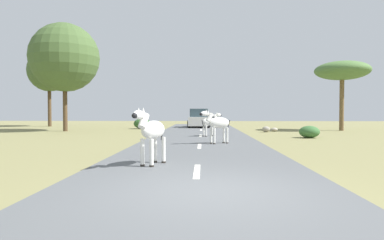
{
  "coord_description": "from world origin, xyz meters",
  "views": [
    {
      "loc": [
        -0.14,
        -6.42,
        1.6
      ],
      "look_at": [
        -0.78,
        12.65,
        1.07
      ],
      "focal_mm": 30.91,
      "sensor_mm": 36.0,
      "label": 1
    }
  ],
  "objects_px": {
    "zebra_2": "(210,122)",
    "tree_2": "(65,58)",
    "rock_0": "(266,129)",
    "rock_2": "(274,130)",
    "bush_1": "(309,132)",
    "zebra_0": "(152,131)",
    "tree_1": "(342,71)",
    "car_0": "(200,119)",
    "bush_0": "(142,124)",
    "tree_0": "(49,71)",
    "zebra_1": "(217,123)"
  },
  "relations": [
    {
      "from": "tree_1",
      "to": "rock_0",
      "type": "height_order",
      "value": "tree_1"
    },
    {
      "from": "zebra_0",
      "to": "tree_1",
      "type": "height_order",
      "value": "tree_1"
    },
    {
      "from": "tree_0",
      "to": "bush_0",
      "type": "xyz_separation_m",
      "value": [
        10.28,
        -4.06,
        -5.21
      ]
    },
    {
      "from": "rock_2",
      "to": "zebra_2",
      "type": "bearing_deg",
      "value": -132.65
    },
    {
      "from": "car_0",
      "to": "bush_0",
      "type": "height_order",
      "value": "car_0"
    },
    {
      "from": "car_0",
      "to": "zebra_2",
      "type": "bearing_deg",
      "value": -82.58
    },
    {
      "from": "car_0",
      "to": "rock_0",
      "type": "bearing_deg",
      "value": -48.37
    },
    {
      "from": "zebra_0",
      "to": "bush_1",
      "type": "xyz_separation_m",
      "value": [
        7.74,
        10.31,
        -0.67
      ]
    },
    {
      "from": "zebra_2",
      "to": "rock_2",
      "type": "distance_m",
      "value": 7.55
    },
    {
      "from": "zebra_2",
      "to": "rock_0",
      "type": "xyz_separation_m",
      "value": [
        4.28,
        4.66,
        -0.71
      ]
    },
    {
      "from": "zebra_2",
      "to": "tree_0",
      "type": "bearing_deg",
      "value": -166.14
    },
    {
      "from": "zebra_0",
      "to": "bush_0",
      "type": "xyz_separation_m",
      "value": [
        -3.93,
        19.82,
        -0.57
      ]
    },
    {
      "from": "bush_1",
      "to": "rock_0",
      "type": "height_order",
      "value": "bush_1"
    },
    {
      "from": "car_0",
      "to": "zebra_0",
      "type": "bearing_deg",
      "value": -89.52
    },
    {
      "from": "bush_0",
      "to": "car_0",
      "type": "bearing_deg",
      "value": 22.51
    },
    {
      "from": "tree_2",
      "to": "bush_1",
      "type": "distance_m",
      "value": 18.82
    },
    {
      "from": "car_0",
      "to": "rock_0",
      "type": "distance_m",
      "value": 8.19
    },
    {
      "from": "car_0",
      "to": "tree_2",
      "type": "bearing_deg",
      "value": -147.65
    },
    {
      "from": "tree_2",
      "to": "tree_1",
      "type": "bearing_deg",
      "value": 3.82
    },
    {
      "from": "zebra_0",
      "to": "zebra_1",
      "type": "bearing_deg",
      "value": -89.13
    },
    {
      "from": "rock_0",
      "to": "tree_0",
      "type": "bearing_deg",
      "value": 157.69
    },
    {
      "from": "tree_2",
      "to": "rock_2",
      "type": "bearing_deg",
      "value": 0.77
    },
    {
      "from": "rock_0",
      "to": "bush_1",
      "type": "bearing_deg",
      "value": -73.43
    },
    {
      "from": "zebra_2",
      "to": "tree_2",
      "type": "distance_m",
      "value": 13.33
    },
    {
      "from": "rock_0",
      "to": "rock_2",
      "type": "relative_size",
      "value": 1.14
    },
    {
      "from": "tree_1",
      "to": "bush_1",
      "type": "relative_size",
      "value": 4.68
    },
    {
      "from": "car_0",
      "to": "rock_2",
      "type": "relative_size",
      "value": 8.47
    },
    {
      "from": "zebra_2",
      "to": "rock_2",
      "type": "xyz_separation_m",
      "value": [
        5.09,
        5.52,
        -0.77
      ]
    },
    {
      "from": "tree_1",
      "to": "zebra_2",
      "type": "bearing_deg",
      "value": -147.72
    },
    {
      "from": "zebra_2",
      "to": "zebra_1",
      "type": "bearing_deg",
      "value": -34.25
    },
    {
      "from": "tree_0",
      "to": "tree_1",
      "type": "height_order",
      "value": "tree_0"
    },
    {
      "from": "zebra_0",
      "to": "car_0",
      "type": "height_order",
      "value": "car_0"
    },
    {
      "from": "tree_0",
      "to": "rock_2",
      "type": "bearing_deg",
      "value": -19.49
    },
    {
      "from": "bush_0",
      "to": "zebra_0",
      "type": "bearing_deg",
      "value": -78.77
    },
    {
      "from": "tree_2",
      "to": "rock_0",
      "type": "relative_size",
      "value": 14.08
    },
    {
      "from": "tree_2",
      "to": "bush_0",
      "type": "height_order",
      "value": "tree_2"
    },
    {
      "from": "bush_1",
      "to": "rock_2",
      "type": "bearing_deg",
      "value": 96.97
    },
    {
      "from": "car_0",
      "to": "tree_0",
      "type": "xyz_separation_m",
      "value": [
        -15.36,
        1.95,
        4.82
      ]
    },
    {
      "from": "car_0",
      "to": "bush_1",
      "type": "xyz_separation_m",
      "value": [
        6.59,
        -11.62,
        -0.49
      ]
    },
    {
      "from": "zebra_2",
      "to": "car_0",
      "type": "distance_m",
      "value": 11.11
    },
    {
      "from": "tree_1",
      "to": "car_0",
      "type": "bearing_deg",
      "value": 159.41
    },
    {
      "from": "tree_0",
      "to": "zebra_2",
      "type": "bearing_deg",
      "value": -38.95
    },
    {
      "from": "zebra_1",
      "to": "rock_2",
      "type": "bearing_deg",
      "value": -56.65
    },
    {
      "from": "zebra_0",
      "to": "tree_0",
      "type": "height_order",
      "value": "tree_0"
    },
    {
      "from": "rock_0",
      "to": "rock_2",
      "type": "height_order",
      "value": "rock_0"
    },
    {
      "from": "zebra_2",
      "to": "rock_0",
      "type": "bearing_deg",
      "value": 100.2
    },
    {
      "from": "car_0",
      "to": "tree_0",
      "type": "height_order",
      "value": "tree_0"
    },
    {
      "from": "car_0",
      "to": "bush_1",
      "type": "bearing_deg",
      "value": -56.95
    },
    {
      "from": "tree_1",
      "to": "rock_0",
      "type": "bearing_deg",
      "value": -161.82
    },
    {
      "from": "zebra_1",
      "to": "tree_2",
      "type": "bearing_deg",
      "value": 18.17
    }
  ]
}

